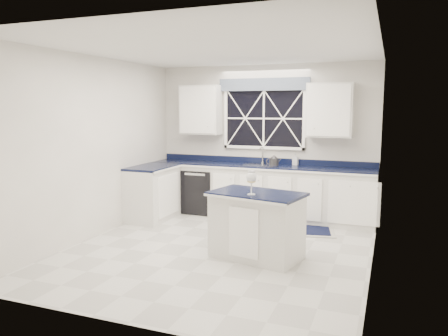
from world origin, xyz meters
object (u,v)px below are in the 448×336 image
at_px(dishwasher, 202,190).
at_px(wine_glass, 251,178).
at_px(faucet, 262,155).
at_px(kettle, 274,161).
at_px(soap_bottle, 295,159).
at_px(island, 257,225).

bearing_deg(dishwasher, wine_glass, -53.41).
height_order(faucet, kettle, faucet).
bearing_deg(soap_bottle, faucet, -177.54).
bearing_deg(wine_glass, island, 81.79).
xyz_separation_m(faucet, soap_bottle, (0.60, 0.03, -0.06)).
xyz_separation_m(kettle, soap_bottle, (0.33, 0.22, 0.02)).
xyz_separation_m(island, soap_bottle, (0.02, 2.28, 0.61)).
distance_m(dishwasher, wine_glass, 2.85).
relative_size(dishwasher, wine_glass, 2.72).
distance_m(faucet, island, 2.42).
relative_size(kettle, wine_glass, 0.84).
xyz_separation_m(dishwasher, kettle, (1.36, 0.00, 0.62)).
height_order(dishwasher, kettle, kettle).
distance_m(kettle, soap_bottle, 0.40).
bearing_deg(faucet, dishwasher, -169.98).
relative_size(island, wine_glass, 4.25).
xyz_separation_m(faucet, island, (0.58, -2.25, -0.66)).
bearing_deg(kettle, soap_bottle, 11.78).
relative_size(dishwasher, island, 0.64).
bearing_deg(wine_glass, faucet, 102.87).
height_order(faucet, island, faucet).
bearing_deg(faucet, island, -75.63).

